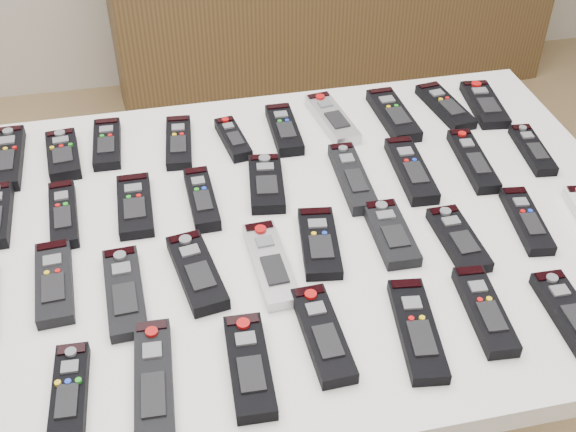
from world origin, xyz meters
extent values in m
cube|color=white|center=(0.00, 0.01, 0.76)|extent=(1.25, 0.88, 0.04)
cylinder|color=beige|center=(-0.56, 0.39, 0.37)|extent=(0.04, 0.04, 0.74)
cylinder|color=beige|center=(0.57, 0.39, 0.37)|extent=(0.04, 0.04, 0.74)
cube|color=black|center=(-0.49, 0.31, 0.79)|extent=(0.06, 0.19, 0.02)
cube|color=black|center=(-0.38, 0.30, 0.79)|extent=(0.07, 0.15, 0.02)
cube|color=black|center=(-0.30, 0.32, 0.79)|extent=(0.06, 0.16, 0.02)
cube|color=black|center=(-0.16, 0.30, 0.79)|extent=(0.06, 0.17, 0.02)
cube|color=black|center=(-0.05, 0.28, 0.79)|extent=(0.06, 0.14, 0.02)
cube|color=black|center=(0.06, 0.29, 0.79)|extent=(0.05, 0.17, 0.02)
cube|color=#B7B7BC|center=(0.16, 0.31, 0.79)|extent=(0.08, 0.19, 0.02)
cube|color=black|center=(0.29, 0.30, 0.79)|extent=(0.06, 0.19, 0.02)
cube|color=black|center=(0.41, 0.31, 0.79)|extent=(0.07, 0.18, 0.02)
cube|color=black|center=(0.50, 0.30, 0.79)|extent=(0.08, 0.18, 0.02)
cube|color=black|center=(-0.38, 0.11, 0.79)|extent=(0.05, 0.17, 0.02)
cube|color=black|center=(-0.25, 0.11, 0.79)|extent=(0.06, 0.16, 0.02)
cube|color=black|center=(-0.14, 0.10, 0.79)|extent=(0.05, 0.17, 0.02)
cube|color=black|center=(-0.01, 0.12, 0.79)|extent=(0.08, 0.16, 0.02)
cube|color=black|center=(0.15, 0.11, 0.79)|extent=(0.05, 0.20, 0.02)
cube|color=black|center=(0.26, 0.11, 0.79)|extent=(0.06, 0.19, 0.02)
cube|color=black|center=(0.39, 0.11, 0.79)|extent=(0.06, 0.19, 0.02)
cube|color=black|center=(0.52, 0.12, 0.79)|extent=(0.06, 0.16, 0.02)
cube|color=black|center=(-0.39, -0.06, 0.79)|extent=(0.06, 0.18, 0.02)
cube|color=black|center=(-0.28, -0.10, 0.79)|extent=(0.06, 0.19, 0.02)
cube|color=black|center=(-0.17, -0.08, 0.79)|extent=(0.08, 0.18, 0.02)
cube|color=#B7B7BC|center=(-0.05, -0.09, 0.79)|extent=(0.06, 0.19, 0.02)
cube|color=black|center=(0.04, -0.05, 0.79)|extent=(0.08, 0.17, 0.02)
cube|color=black|center=(0.17, -0.06, 0.79)|extent=(0.06, 0.16, 0.02)
cube|color=black|center=(0.27, -0.09, 0.79)|extent=(0.06, 0.16, 0.02)
cube|color=black|center=(0.41, -0.07, 0.79)|extent=(0.07, 0.17, 0.02)
cube|color=black|center=(-0.36, -0.28, 0.79)|extent=(0.05, 0.16, 0.02)
cube|color=black|center=(-0.25, -0.28, 0.79)|extent=(0.06, 0.21, 0.02)
cube|color=black|center=(-0.12, -0.28, 0.79)|extent=(0.06, 0.18, 0.02)
cube|color=black|center=(0.00, -0.25, 0.79)|extent=(0.06, 0.18, 0.02)
cube|color=black|center=(0.14, -0.27, 0.79)|extent=(0.08, 0.20, 0.02)
cube|color=black|center=(0.25, -0.26, 0.79)|extent=(0.06, 0.17, 0.02)
cube|color=black|center=(0.37, -0.29, 0.79)|extent=(0.06, 0.16, 0.02)
camera|label=1|loc=(-0.20, -0.92, 1.59)|focal=45.00mm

